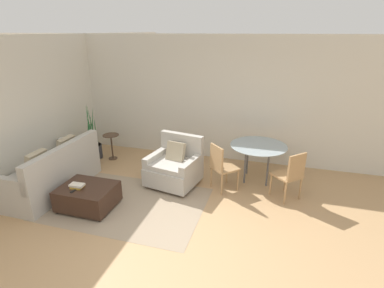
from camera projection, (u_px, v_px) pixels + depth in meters
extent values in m
plane|color=tan|center=(169.00, 248.00, 4.14)|extent=(20.00, 20.00, 0.00)
cube|color=beige|center=(220.00, 100.00, 6.61)|extent=(12.00, 0.06, 2.75)
cube|color=beige|center=(38.00, 109.00, 5.85)|extent=(0.06, 12.00, 2.75)
cube|color=gray|center=(127.00, 203.00, 5.19)|extent=(2.67, 1.82, 0.00)
cube|color=brown|center=(110.00, 221.00, 4.70)|extent=(2.61, 0.06, 0.00)
cube|color=brown|center=(121.00, 209.00, 5.03)|extent=(2.61, 0.06, 0.00)
cube|color=brown|center=(131.00, 198.00, 5.36)|extent=(2.61, 0.06, 0.00)
cube|color=brown|center=(140.00, 188.00, 5.68)|extent=(2.61, 0.06, 0.00)
cube|color=#B2ADA3|center=(50.00, 179.00, 5.59)|extent=(0.94, 1.90, 0.42)
cube|color=#B2ADA3|center=(64.00, 159.00, 5.32)|extent=(0.14, 1.90, 0.50)
cube|color=#B2ADA3|center=(77.00, 146.00, 6.27)|extent=(0.87, 0.12, 0.26)
cube|color=#B2ADA3|center=(6.00, 185.00, 4.67)|extent=(0.87, 0.12, 0.26)
cube|color=tan|center=(65.00, 147.00, 5.78)|extent=(0.19, 0.40, 0.41)
cube|color=tan|center=(36.00, 163.00, 5.10)|extent=(0.19, 0.40, 0.41)
cube|color=#B2ADA3|center=(173.00, 174.00, 5.76)|extent=(1.03, 0.98, 0.34)
cube|color=#B2ADA3|center=(172.00, 164.00, 5.65)|extent=(0.77, 0.82, 0.10)
cube|color=#B2ADA3|center=(182.00, 147.00, 5.90)|extent=(0.90, 0.28, 0.54)
cube|color=#B2ADA3|center=(156.00, 157.00, 5.82)|extent=(0.26, 0.78, 0.20)
cube|color=#B2ADA3|center=(191.00, 165.00, 5.50)|extent=(0.26, 0.78, 0.20)
cylinder|color=brown|center=(148.00, 186.00, 5.70)|extent=(0.05, 0.05, 0.06)
cylinder|color=brown|center=(182.00, 195.00, 5.39)|extent=(0.05, 0.05, 0.06)
cylinder|color=brown|center=(167.00, 172.00, 6.26)|extent=(0.05, 0.05, 0.06)
cylinder|color=brown|center=(198.00, 180.00, 5.95)|extent=(0.05, 0.05, 0.06)
cube|color=tan|center=(176.00, 151.00, 5.69)|extent=(0.39, 0.27, 0.37)
cube|color=#382319|center=(88.00, 196.00, 5.01)|extent=(0.89, 0.71, 0.35)
cylinder|color=black|center=(58.00, 212.00, 4.91)|extent=(0.04, 0.04, 0.04)
cylinder|color=black|center=(100.00, 220.00, 4.71)|extent=(0.04, 0.04, 0.04)
cylinder|color=black|center=(80.00, 194.00, 5.46)|extent=(0.04, 0.04, 0.04)
cylinder|color=black|center=(119.00, 200.00, 5.25)|extent=(0.04, 0.04, 0.04)
cube|color=gold|center=(78.00, 186.00, 4.92)|extent=(0.19, 0.18, 0.03)
cube|color=beige|center=(77.00, 185.00, 4.89)|extent=(0.24, 0.15, 0.03)
cube|color=black|center=(74.00, 191.00, 4.82)|extent=(0.06, 0.15, 0.01)
cylinder|color=#333338|center=(94.00, 151.00, 7.01)|extent=(0.38, 0.38, 0.32)
cylinder|color=black|center=(93.00, 145.00, 6.96)|extent=(0.35, 0.35, 0.02)
cone|color=#2D6B38|center=(92.00, 125.00, 6.77)|extent=(0.06, 0.20, 0.97)
cone|color=#2D6B38|center=(96.00, 130.00, 6.85)|extent=(0.11, 0.15, 0.71)
cone|color=#2D6B38|center=(93.00, 126.00, 6.84)|extent=(0.18, 0.07, 0.90)
cone|color=#2D6B38|center=(91.00, 129.00, 6.91)|extent=(0.09, 0.08, 0.71)
cone|color=#2D6B38|center=(88.00, 127.00, 6.85)|extent=(0.07, 0.15, 0.84)
cone|color=#2D6B38|center=(89.00, 125.00, 6.77)|extent=(0.10, 0.14, 0.99)
cone|color=#2D6B38|center=(89.00, 126.00, 6.76)|extent=(0.16, 0.10, 0.95)
cone|color=#2D6B38|center=(90.00, 130.00, 6.72)|extent=(0.12, 0.07, 0.79)
cone|color=#2D6B38|center=(92.00, 133.00, 6.77)|extent=(0.11, 0.10, 0.66)
cylinder|color=#4C3828|center=(111.00, 135.00, 6.80)|extent=(0.36, 0.36, 0.02)
cylinder|color=#4C3828|center=(112.00, 147.00, 6.90)|extent=(0.04, 0.04, 0.56)
cylinder|color=#4C3828|center=(113.00, 158.00, 7.00)|extent=(0.20, 0.20, 0.02)
cylinder|color=#99A8AD|center=(259.00, 146.00, 5.78)|extent=(1.09, 1.09, 0.01)
cylinder|color=#59595B|center=(245.00, 166.00, 5.77)|extent=(0.04, 0.04, 0.72)
cylinder|color=#59595B|center=(268.00, 169.00, 5.66)|extent=(0.04, 0.04, 0.72)
cylinder|color=#59595B|center=(248.00, 158.00, 6.15)|extent=(0.04, 0.04, 0.72)
cylinder|color=#59595B|center=(269.00, 160.00, 6.04)|extent=(0.04, 0.04, 0.72)
cube|color=tan|center=(225.00, 168.00, 5.53)|extent=(0.59, 0.59, 0.03)
cube|color=tan|center=(217.00, 158.00, 5.36)|extent=(0.29, 0.29, 0.45)
cylinder|color=tan|center=(238.00, 180.00, 5.54)|extent=(0.03, 0.03, 0.42)
cylinder|color=tan|center=(227.00, 173.00, 5.84)|extent=(0.03, 0.03, 0.42)
cylinder|color=tan|center=(222.00, 185.00, 5.38)|extent=(0.03, 0.03, 0.42)
cylinder|color=tan|center=(211.00, 177.00, 5.68)|extent=(0.03, 0.03, 0.42)
cube|color=tan|center=(287.00, 175.00, 5.24)|extent=(0.59, 0.59, 0.03)
cube|color=tan|center=(297.00, 167.00, 5.00)|extent=(0.29, 0.29, 0.45)
cylinder|color=tan|center=(285.00, 180.00, 5.55)|extent=(0.03, 0.03, 0.42)
cylinder|color=tan|center=(271.00, 185.00, 5.39)|extent=(0.03, 0.03, 0.42)
cylinder|color=tan|center=(300.00, 189.00, 5.26)|extent=(0.03, 0.03, 0.42)
cylinder|color=tan|center=(285.00, 194.00, 5.09)|extent=(0.03, 0.03, 0.42)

